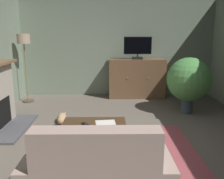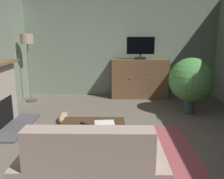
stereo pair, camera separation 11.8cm
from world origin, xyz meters
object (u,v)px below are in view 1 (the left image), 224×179
tv_cabinet (137,79)px  potted_plant_small_fern_corner (189,80)px  folded_newspaper (105,123)px  television (138,47)px  tv_remote (86,124)px  coffee_table (94,126)px  cat (62,118)px  floor_lamp (24,47)px

tv_cabinet → potted_plant_small_fern_corner: bearing=-54.4°
folded_newspaper → television: bearing=69.0°
folded_newspaper → tv_remote: bearing=-169.2°
television → coffee_table: (-1.02, -3.21, -1.01)m
television → tv_remote: bearing=-109.0°
television → cat: television is taller
television → coffee_table: size_ratio=0.78×
coffee_table → tv_remote: (-0.12, -0.09, 0.07)m
tv_cabinet → tv_remote: tv_cabinet is taller
tv_cabinet → cat: size_ratio=2.14×
floor_lamp → tv_remote: bearing=-57.9°
television → coffee_table: bearing=-107.6°
floor_lamp → cat: bearing=-52.9°
tv_cabinet → floor_lamp: size_ratio=0.88×
tv_remote → folded_newspaper: tv_remote is taller
coffee_table → potted_plant_small_fern_corner: potted_plant_small_fern_corner is taller
television → tv_remote: (-1.14, -3.30, -0.95)m
tv_cabinet → coffee_table: 3.42m
tv_cabinet → potted_plant_small_fern_corner: size_ratio=1.23×
floor_lamp → television: bearing=7.4°
cat → coffee_table: bearing=-59.0°
television → floor_lamp: floor_lamp is taller
coffee_table → cat: bearing=121.0°
potted_plant_small_fern_corner → cat: potted_plant_small_fern_corner is taller
folded_newspaper → coffee_table: bearing=174.8°
tv_remote → folded_newspaper: 0.31m
tv_remote → coffee_table: bearing=88.4°
coffee_table → potted_plant_small_fern_corner: bearing=42.4°
television → tv_cabinet: bearing=90.0°
coffee_table → cat: (-0.75, 1.24, -0.31)m
tv_remote → floor_lamp: floor_lamp is taller
cat → television: bearing=48.1°
potted_plant_small_fern_corner → cat: size_ratio=1.75×
tv_remote → cat: (-0.63, 1.33, -0.38)m
television → folded_newspaper: bearing=-104.7°
tv_remote → floor_lamp: bearing=174.5°
tv_cabinet → potted_plant_small_fern_corner: 1.75m
tv_remote → potted_plant_small_fern_corner: size_ratio=0.13×
cat → folded_newspaper: bearing=-53.4°
coffee_table → tv_cabinet: bearing=72.7°
television → coffee_table: television is taller
cat → tv_cabinet: bearing=48.9°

